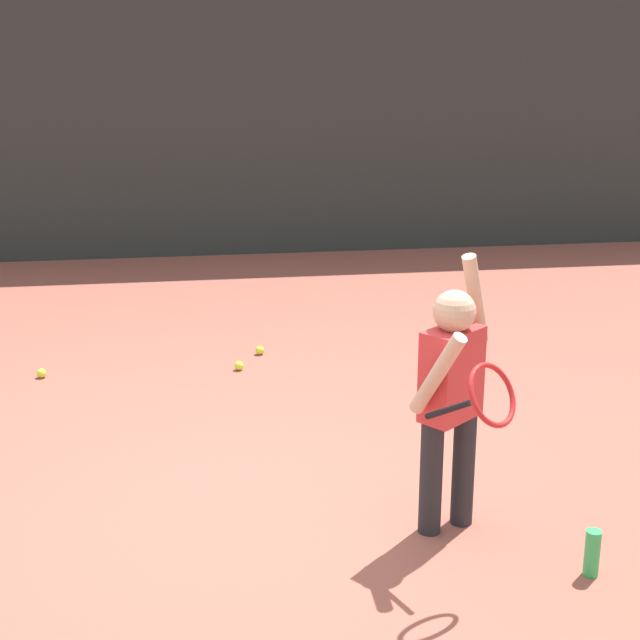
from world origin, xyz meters
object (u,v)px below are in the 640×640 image
at_px(tennis_player, 453,390).
at_px(water_bottle, 592,553).
at_px(tennis_ball_2, 447,311).
at_px(tennis_ball_3, 260,350).
at_px(tennis_ball_8, 239,366).
at_px(tennis_ball_1, 42,373).

relative_size(tennis_player, water_bottle, 6.14).
distance_m(tennis_ball_2, tennis_ball_3, 1.85).
bearing_deg(water_bottle, tennis_player, 137.39).
height_order(tennis_player, water_bottle, tennis_player).
bearing_deg(tennis_player, tennis_ball_8, 71.74).
bearing_deg(water_bottle, tennis_ball_3, 111.00).
relative_size(water_bottle, tennis_ball_2, 3.33).
relative_size(tennis_ball_3, tennis_ball_8, 1.00).
height_order(tennis_ball_1, tennis_ball_2, same).
distance_m(tennis_ball_1, tennis_ball_2, 3.40).
bearing_deg(tennis_ball_2, tennis_ball_1, -161.31).
bearing_deg(tennis_ball_3, water_bottle, -69.00).
relative_size(water_bottle, tennis_ball_3, 3.33).
bearing_deg(tennis_player, water_bottle, -80.90).
relative_size(tennis_player, tennis_ball_8, 20.46).
xyz_separation_m(tennis_ball_1, tennis_ball_3, (1.55, 0.28, 0.00)).
height_order(tennis_ball_2, tennis_ball_3, same).
bearing_deg(tennis_ball_2, water_bottle, -96.28).
bearing_deg(tennis_ball_3, tennis_ball_1, -169.87).
bearing_deg(tennis_player, tennis_ball_2, 36.29).
xyz_separation_m(tennis_player, tennis_ball_1, (-2.25, 2.43, -0.69)).
height_order(tennis_player, tennis_ball_8, tennis_player).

